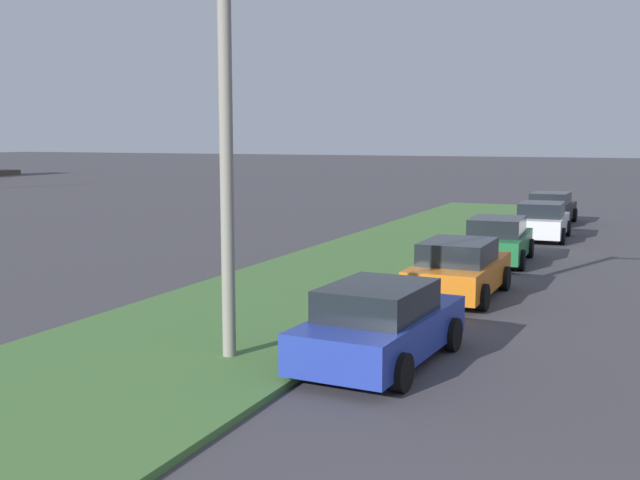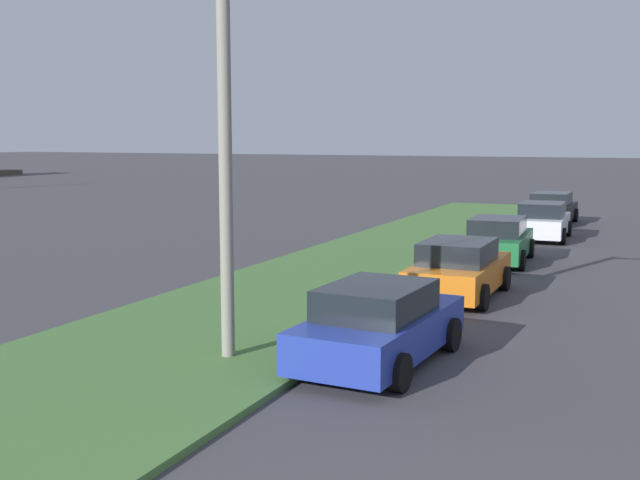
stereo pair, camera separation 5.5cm
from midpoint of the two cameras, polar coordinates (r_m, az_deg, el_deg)
name	(u,v)px [view 2 (the right image)]	position (r m, az deg, el deg)	size (l,w,h in m)	color
grass_median	(263,309)	(18.41, -4.07, -5.00)	(60.00, 6.00, 0.12)	#477238
parked_car_blue	(379,325)	(14.13, 4.44, -6.15)	(4.40, 2.21, 1.47)	#23389E
parked_car_orange	(459,269)	(20.11, 10.12, -2.12)	(4.31, 2.04, 1.47)	orange
parked_car_green	(498,241)	(25.91, 12.84, -0.04)	(4.39, 2.20, 1.47)	#1E6B38
parked_car_white	(542,221)	(32.19, 15.89, 1.32)	(4.35, 2.12, 1.47)	silver
parked_car_black	(552,209)	(37.93, 16.51, 2.20)	(4.34, 2.10, 1.47)	black
streetlight	(244,117)	(13.79, -5.40, 8.90)	(0.97, 2.83, 7.50)	gray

